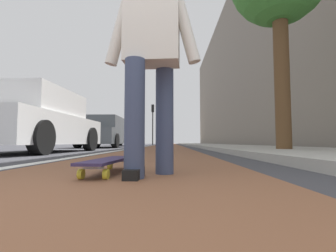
# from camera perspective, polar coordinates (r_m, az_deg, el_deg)

# --- Properties ---
(ground_plane) EXTENTS (80.00, 80.00, 0.00)m
(ground_plane) POSITION_cam_1_polar(r_m,az_deg,el_deg) (10.40, -1.23, -5.18)
(ground_plane) COLOR #38383D
(bike_lane_paint) EXTENTS (56.00, 2.14, 0.00)m
(bike_lane_paint) POSITION_cam_1_polar(r_m,az_deg,el_deg) (24.40, -0.08, -4.41)
(bike_lane_paint) COLOR brown
(bike_lane_paint) RESTS_ON ground
(lane_stripe_white) EXTENTS (52.00, 0.16, 0.01)m
(lane_stripe_white) POSITION_cam_1_polar(r_m,az_deg,el_deg) (20.46, -3.68, -4.51)
(lane_stripe_white) COLOR silver
(lane_stripe_white) RESTS_ON ground
(sidewalk_curb) EXTENTS (52.00, 3.20, 0.11)m
(sidewalk_curb) POSITION_cam_1_polar(r_m,az_deg,el_deg) (18.61, 9.39, -4.38)
(sidewalk_curb) COLOR #9E9B93
(sidewalk_curb) RESTS_ON ground
(building_facade) EXTENTS (40.00, 1.20, 13.20)m
(building_facade) POSITION_cam_1_polar(r_m,az_deg,el_deg) (23.95, 14.58, 11.68)
(building_facade) COLOR gray
(building_facade) RESTS_ON ground
(skateboard) EXTENTS (0.85, 0.26, 0.11)m
(skateboard) POSITION_cam_1_polar(r_m,az_deg,el_deg) (2.00, -13.65, -8.04)
(skateboard) COLOR yellow
(skateboard) RESTS_ON ground
(skater_person) EXTENTS (0.45, 0.72, 1.64)m
(skater_person) POSITION_cam_1_polar(r_m,az_deg,el_deg) (1.92, -3.85, 17.40)
(skater_person) COLOR #384260
(skater_person) RESTS_ON ground
(parked_car_near) EXTENTS (4.10, 2.02, 1.50)m
(parked_car_near) POSITION_cam_1_polar(r_m,az_deg,el_deg) (6.77, -28.04, 0.69)
(parked_car_near) COLOR silver
(parked_car_near) RESTS_ON ground
(parked_car_mid) EXTENTS (4.47, 1.94, 1.48)m
(parked_car_mid) POSITION_cam_1_polar(r_m,az_deg,el_deg) (12.54, -14.35, -1.58)
(parked_car_mid) COLOR #4C5156
(parked_car_mid) RESTS_ON ground
(parked_car_far) EXTENTS (4.03, 1.99, 1.49)m
(parked_car_far) POSITION_cam_1_polar(r_m,az_deg,el_deg) (19.32, -9.29, -2.40)
(parked_car_far) COLOR navy
(parked_car_far) RESTS_ON ground
(traffic_light) EXTENTS (0.33, 0.28, 4.29)m
(traffic_light) POSITION_cam_1_polar(r_m,az_deg,el_deg) (26.27, -3.56, 2.10)
(traffic_light) COLOR #2D2D2D
(traffic_light) RESTS_ON ground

